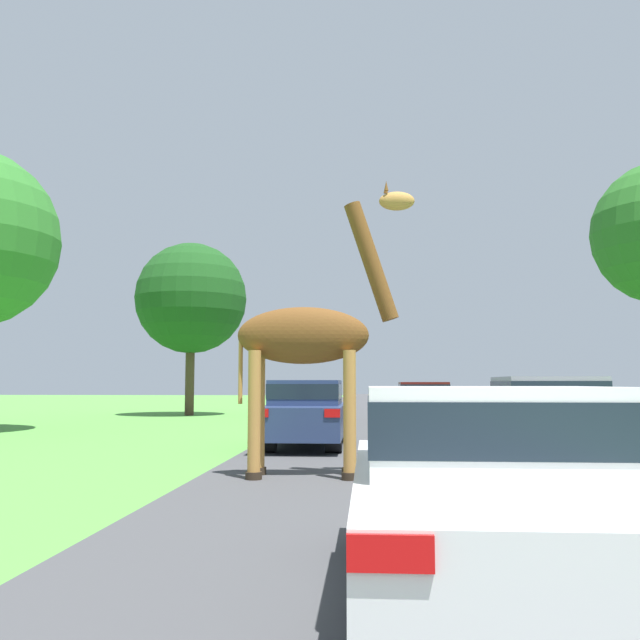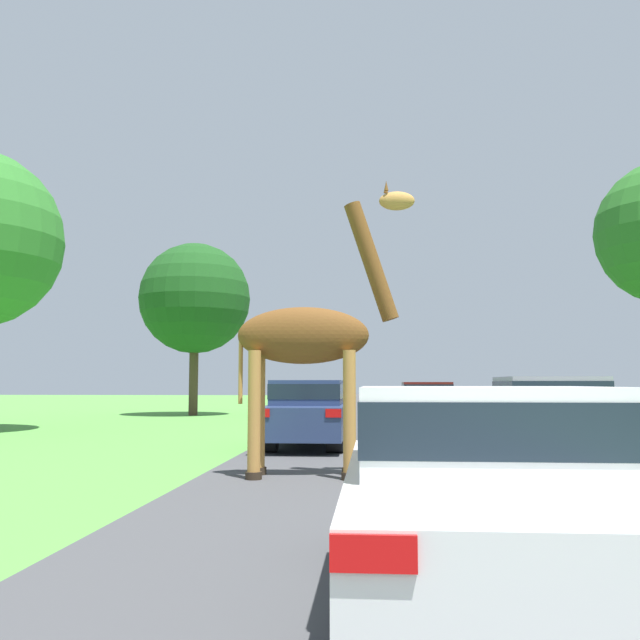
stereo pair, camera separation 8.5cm
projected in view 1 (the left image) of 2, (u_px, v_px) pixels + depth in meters
The scene contains 8 objects.
road at pixel (387, 417), 28.70m from camera, with size 6.88×120.00×0.00m.
giraffe_near_road at pixel (311, 342), 10.50m from camera, with size 2.79×0.84×4.60m.
car_lead_maroon at pixel (494, 485), 4.48m from camera, with size 1.83×4.05×1.41m.
car_queue_right at pixel (484, 409), 18.64m from camera, with size 1.72×4.57×1.30m.
car_queue_left at pixel (547, 414), 13.38m from camera, with size 2.00×4.69×1.56m.
car_far_ahead at pixel (423, 401), 25.01m from camera, with size 1.94×4.29×1.47m.
car_verge_right at pixel (306, 412), 15.28m from camera, with size 1.71×4.22×1.49m.
tree_centre_back at pixel (191, 299), 30.53m from camera, with size 4.98×4.98×7.74m.
Camera 1 is at (-0.82, 0.91, 1.43)m, focal length 38.00 mm.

